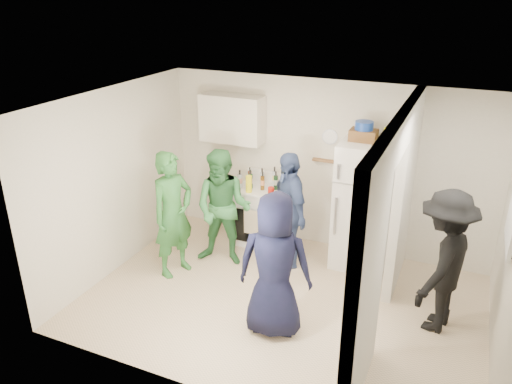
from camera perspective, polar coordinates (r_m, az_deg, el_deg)
floor at (r=6.42m, az=2.91°, el=-12.37°), size 4.80×4.80×0.00m
wall_back at (r=7.30m, az=7.90°, el=2.96°), size 4.80×0.00×4.80m
wall_front at (r=4.44m, az=-4.80°, el=-10.66°), size 4.80×0.00×4.80m
wall_left at (r=6.94m, az=-15.72°, el=1.23°), size 0.00×3.40×3.40m
wall_right at (r=5.53m, az=27.21°, el=-6.15°), size 0.00×3.40×3.40m
ceiling at (r=5.39m, az=3.44°, el=9.95°), size 4.80×4.80×0.00m
partition_pier_back at (r=6.54m, az=16.53°, el=-0.18°), size 0.12×1.20×2.50m
partition_pier_front at (r=4.58m, az=12.47°, el=-9.99°), size 0.12×1.20×2.50m
partition_header at (r=5.16m, az=16.03°, el=6.24°), size 0.12×1.00×0.40m
stove at (r=7.57m, az=0.71°, el=-2.66°), size 0.75×0.62×0.89m
upper_cabinet at (r=7.44m, az=-2.74°, el=8.37°), size 0.95×0.34×0.70m
fridge at (r=6.96m, az=12.24°, el=-1.51°), size 0.74×0.71×1.79m
wicker_basket at (r=6.70m, az=12.18°, el=6.36°), size 0.35×0.25×0.15m
blue_bowl at (r=6.67m, az=12.27°, el=7.44°), size 0.24×0.24×0.11m
yellow_cup_stack_top at (r=6.49m, az=14.69°, el=6.07°), size 0.09×0.09×0.25m
wall_clock at (r=7.13m, az=8.44°, el=6.26°), size 0.22×0.02×0.22m
spice_shelf at (r=7.22m, az=7.83°, el=3.59°), size 0.35×0.08×0.03m
yellow_cup_stack_stove at (r=7.21m, az=-0.83°, el=0.92°), size 0.09×0.09×0.25m
red_cup at (r=7.12m, az=1.73°, el=0.08°), size 0.09×0.09×0.12m
person_green_left at (r=6.69m, az=-9.47°, el=-2.54°), size 0.59×0.73×1.74m
person_green_center at (r=6.87m, az=-3.76°, el=-1.90°), size 0.90×0.75×1.67m
person_denim at (r=6.82m, az=3.73°, el=-2.09°), size 0.95×1.00×1.66m
person_navy at (r=5.50m, az=2.15°, el=-8.40°), size 0.92×0.70×1.69m
person_nook at (r=5.94m, az=20.59°, el=-7.49°), size 0.90×1.22×1.69m
bottle_a at (r=7.57m, az=-0.72°, el=1.98°), size 0.06×0.06×0.24m
bottle_b at (r=7.34m, az=-0.67°, el=1.50°), size 0.07×0.07×0.29m
bottle_c at (r=7.50m, az=0.69°, el=1.82°), size 0.07×0.07×0.25m
bottle_d at (r=7.28m, az=0.75°, el=1.29°), size 0.06×0.06×0.28m
bottle_e at (r=7.46m, az=2.13°, el=1.84°), size 0.06×0.06×0.29m
bottle_f at (r=7.30m, az=2.27°, el=1.33°), size 0.06×0.06×0.28m
bottle_g at (r=7.37m, az=3.17°, el=1.69°), size 0.08×0.08×0.32m
bottle_h at (r=7.38m, az=-1.86°, el=1.53°), size 0.07×0.07×0.27m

